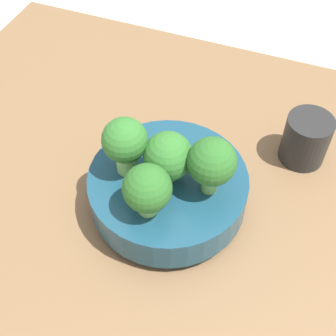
{
  "coord_description": "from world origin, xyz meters",
  "views": [
    {
      "loc": [
        0.11,
        -0.36,
        0.61
      ],
      "look_at": [
        -0.03,
        0.01,
        0.13
      ],
      "focal_mm": 50.0,
      "sensor_mm": 36.0,
      "label": 1
    }
  ],
  "objects": [
    {
      "name": "table",
      "position": [
        0.0,
        0.0,
        0.02
      ],
      "size": [
        1.01,
        0.82,
        0.04
      ],
      "color": "brown",
      "rests_on": "ground_plane"
    },
    {
      "name": "broccoli_floret_front",
      "position": [
        -0.03,
        -0.05,
        0.15
      ],
      "size": [
        0.06,
        0.06,
        0.08
      ],
      "color": "#7AB256",
      "rests_on": "bowl"
    },
    {
      "name": "ground_plane",
      "position": [
        0.0,
        0.0,
        0.0
      ],
      "size": [
        6.0,
        6.0,
        0.0
      ],
      "primitive_type": "plane",
      "color": "beige"
    },
    {
      "name": "broccoli_floret_center",
      "position": [
        -0.03,
        0.01,
        0.15
      ],
      "size": [
        0.07,
        0.07,
        0.08
      ],
      "color": "#7AB256",
      "rests_on": "bowl"
    },
    {
      "name": "broccoli_floret_left",
      "position": [
        -0.08,
        -0.0,
        0.16
      ],
      "size": [
        0.06,
        0.06,
        0.09
      ],
      "color": "#7AB256",
      "rests_on": "bowl"
    },
    {
      "name": "cup",
      "position": [
        0.14,
        0.17,
        0.08
      ],
      "size": [
        0.07,
        0.07,
        0.08
      ],
      "color": "black",
      "rests_on": "table"
    },
    {
      "name": "broccoli_floret_right",
      "position": [
        0.03,
        0.01,
        0.16
      ],
      "size": [
        0.06,
        0.06,
        0.09
      ],
      "color": "#6BA34C",
      "rests_on": "bowl"
    },
    {
      "name": "bowl",
      "position": [
        -0.03,
        0.01,
        0.08
      ],
      "size": [
        0.22,
        0.22,
        0.07
      ],
      "color": "navy",
      "rests_on": "table"
    }
  ]
}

